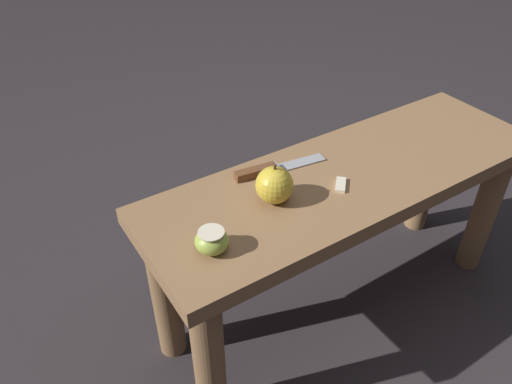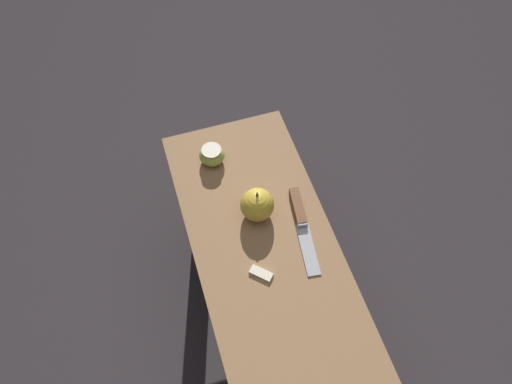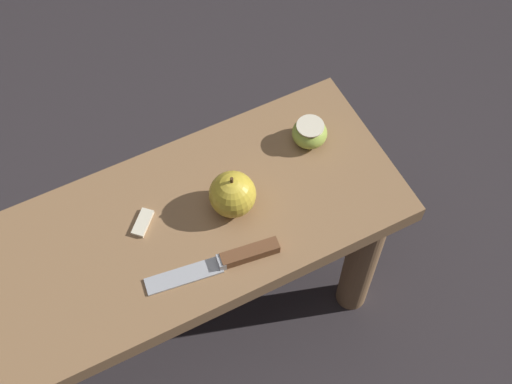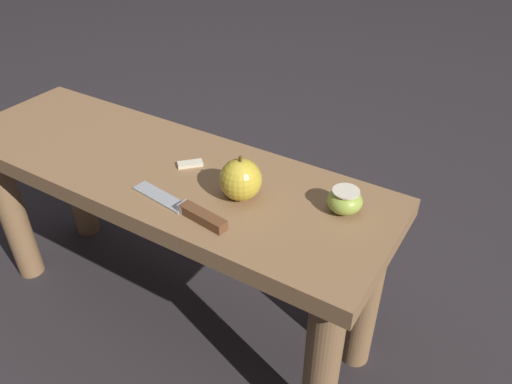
{
  "view_description": "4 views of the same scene",
  "coord_description": "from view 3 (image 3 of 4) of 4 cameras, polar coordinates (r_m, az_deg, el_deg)",
  "views": [
    {
      "loc": [
        -0.73,
        -0.7,
        1.15
      ],
      "look_at": [
        -0.26,
        0.02,
        0.5
      ],
      "focal_mm": 35.0,
      "sensor_mm": 36.0,
      "label": 1
    },
    {
      "loc": [
        0.38,
        -0.18,
        1.55
      ],
      "look_at": [
        -0.26,
        0.02,
        0.5
      ],
      "focal_mm": 35.0,
      "sensor_mm": 36.0,
      "label": 2
    },
    {
      "loc": [
        0.03,
        0.6,
        1.58
      ],
      "look_at": [
        -0.26,
        0.02,
        0.5
      ],
      "focal_mm": 50.0,
      "sensor_mm": 36.0,
      "label": 3
    },
    {
      "loc": [
        -0.66,
        0.68,
        1.04
      ],
      "look_at": [
        -0.26,
        0.02,
        0.5
      ],
      "focal_mm": 35.0,
      "sensor_mm": 36.0,
      "label": 4
    }
  ],
  "objects": [
    {
      "name": "wooden_bench",
      "position": [
        1.35,
        -10.25,
        -6.67
      ],
      "size": [
        1.05,
        0.34,
        0.47
      ],
      "color": "olive",
      "rests_on": "ground_plane"
    },
    {
      "name": "apple_cut",
      "position": [
        1.34,
        4.31,
        4.74
      ],
      "size": [
        0.07,
        0.07,
        0.05
      ],
      "color": "#9EB747",
      "rests_on": "wooden_bench"
    },
    {
      "name": "ground_plane",
      "position": [
        1.69,
        -8.34,
        -11.73
      ],
      "size": [
        8.0,
        8.0,
        0.0
      ],
      "primitive_type": "plane",
      "color": "#2D282B"
    },
    {
      "name": "knife",
      "position": [
        1.22,
        -1.92,
        -5.38
      ],
      "size": [
        0.24,
        0.06,
        0.02
      ],
      "rotation": [
        0.0,
        0.0,
        -0.14
      ],
      "color": "#9EA0A5",
      "rests_on": "wooden_bench"
    },
    {
      "name": "apple_whole",
      "position": [
        1.25,
        -1.89,
        -0.19
      ],
      "size": [
        0.08,
        0.08,
        0.09
      ],
      "color": "gold",
      "rests_on": "wooden_bench"
    },
    {
      "name": "apple_slice_near_knife",
      "position": [
        1.28,
        -9.05,
        -2.43
      ],
      "size": [
        0.05,
        0.05,
        0.01
      ],
      "color": "beige",
      "rests_on": "wooden_bench"
    }
  ]
}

